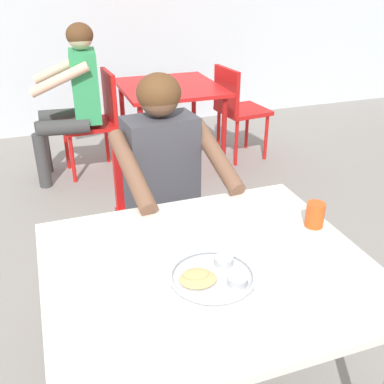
{
  "coord_description": "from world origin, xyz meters",
  "views": [
    {
      "loc": [
        -0.4,
        -1.09,
        1.63
      ],
      "look_at": [
        0.08,
        0.31,
        0.87
      ],
      "focal_mm": 41.77,
      "sensor_mm": 36.0,
      "label": 1
    }
  ],
  "objects_px": {
    "drinking_cup": "(315,214)",
    "chair_foreground": "(155,205)",
    "diner_foreground": "(168,180)",
    "chair_red_left": "(97,117)",
    "patron_background": "(74,90)",
    "chair_red_right": "(236,106)",
    "table_foreground": "(208,281)",
    "thali_tray": "(213,275)",
    "table_background_red": "(170,95)"
  },
  "relations": [
    {
      "from": "chair_foreground",
      "to": "chair_red_right",
      "type": "relative_size",
      "value": 0.96
    },
    {
      "from": "drinking_cup",
      "to": "chair_red_left",
      "type": "height_order",
      "value": "chair_red_left"
    },
    {
      "from": "chair_foreground",
      "to": "patron_background",
      "type": "bearing_deg",
      "value": 98.49
    },
    {
      "from": "table_foreground",
      "to": "patron_background",
      "type": "relative_size",
      "value": 0.88
    },
    {
      "from": "table_foreground",
      "to": "chair_red_left",
      "type": "bearing_deg",
      "value": 90.44
    },
    {
      "from": "table_background_red",
      "to": "chair_red_left",
      "type": "bearing_deg",
      "value": 174.43
    },
    {
      "from": "drinking_cup",
      "to": "chair_foreground",
      "type": "relative_size",
      "value": 0.12
    },
    {
      "from": "thali_tray",
      "to": "chair_foreground",
      "type": "relative_size",
      "value": 0.35
    },
    {
      "from": "chair_red_right",
      "to": "patron_background",
      "type": "relative_size",
      "value": 0.68
    },
    {
      "from": "diner_foreground",
      "to": "table_background_red",
      "type": "relative_size",
      "value": 1.37
    },
    {
      "from": "diner_foreground",
      "to": "patron_background",
      "type": "distance_m",
      "value": 1.8
    },
    {
      "from": "table_foreground",
      "to": "chair_red_left",
      "type": "xyz_separation_m",
      "value": [
        -0.02,
        2.53,
        -0.17
      ]
    },
    {
      "from": "table_foreground",
      "to": "chair_red_right",
      "type": "height_order",
      "value": "chair_red_right"
    },
    {
      "from": "table_foreground",
      "to": "chair_red_left",
      "type": "distance_m",
      "value": 2.54
    },
    {
      "from": "chair_foreground",
      "to": "table_background_red",
      "type": "bearing_deg",
      "value": 70.35
    },
    {
      "from": "chair_red_right",
      "to": "thali_tray",
      "type": "bearing_deg",
      "value": -116.07
    },
    {
      "from": "table_foreground",
      "to": "chair_red_left",
      "type": "relative_size",
      "value": 1.28
    },
    {
      "from": "thali_tray",
      "to": "chair_red_right",
      "type": "xyz_separation_m",
      "value": [
        1.22,
        2.49,
        -0.24
      ]
    },
    {
      "from": "drinking_cup",
      "to": "patron_background",
      "type": "relative_size",
      "value": 0.08
    },
    {
      "from": "thali_tray",
      "to": "chair_foreground",
      "type": "bearing_deg",
      "value": 86.39
    },
    {
      "from": "thali_tray",
      "to": "chair_red_left",
      "type": "relative_size",
      "value": 0.33
    },
    {
      "from": "drinking_cup",
      "to": "chair_foreground",
      "type": "distance_m",
      "value": 0.98
    },
    {
      "from": "table_background_red",
      "to": "chair_red_right",
      "type": "height_order",
      "value": "chair_red_right"
    },
    {
      "from": "drinking_cup",
      "to": "table_foreground",
      "type": "bearing_deg",
      "value": -168.26
    },
    {
      "from": "thali_tray",
      "to": "diner_foreground",
      "type": "xyz_separation_m",
      "value": [
        0.08,
        0.78,
        -0.02
      ]
    },
    {
      "from": "thali_tray",
      "to": "patron_background",
      "type": "xyz_separation_m",
      "value": [
        -0.17,
        2.56,
        0.0
      ]
    },
    {
      "from": "chair_red_right",
      "to": "patron_background",
      "type": "height_order",
      "value": "patron_background"
    },
    {
      "from": "thali_tray",
      "to": "patron_background",
      "type": "bearing_deg",
      "value": 93.81
    },
    {
      "from": "table_foreground",
      "to": "table_background_red",
      "type": "distance_m",
      "value": 2.55
    },
    {
      "from": "chair_foreground",
      "to": "table_background_red",
      "type": "relative_size",
      "value": 0.93
    },
    {
      "from": "chair_foreground",
      "to": "table_background_red",
      "type": "height_order",
      "value": "chair_foreground"
    },
    {
      "from": "chair_red_left",
      "to": "chair_red_right",
      "type": "xyz_separation_m",
      "value": [
        1.22,
        -0.12,
        0.01
      ]
    },
    {
      "from": "patron_background",
      "to": "diner_foreground",
      "type": "bearing_deg",
      "value": -82.01
    },
    {
      "from": "chair_red_right",
      "to": "patron_background",
      "type": "bearing_deg",
      "value": 177.05
    },
    {
      "from": "chair_foreground",
      "to": "diner_foreground",
      "type": "height_order",
      "value": "diner_foreground"
    },
    {
      "from": "drinking_cup",
      "to": "diner_foreground",
      "type": "height_order",
      "value": "diner_foreground"
    },
    {
      "from": "thali_tray",
      "to": "drinking_cup",
      "type": "height_order",
      "value": "drinking_cup"
    },
    {
      "from": "table_background_red",
      "to": "chair_red_left",
      "type": "relative_size",
      "value": 1.02
    },
    {
      "from": "patron_background",
      "to": "thali_tray",
      "type": "bearing_deg",
      "value": -86.19
    },
    {
      "from": "table_foreground",
      "to": "diner_foreground",
      "type": "height_order",
      "value": "diner_foreground"
    },
    {
      "from": "drinking_cup",
      "to": "thali_tray",
      "type": "bearing_deg",
      "value": -160.3
    },
    {
      "from": "table_background_red",
      "to": "patron_background",
      "type": "distance_m",
      "value": 0.8
    },
    {
      "from": "table_foreground",
      "to": "patron_background",
      "type": "height_order",
      "value": "patron_background"
    },
    {
      "from": "chair_foreground",
      "to": "chair_red_left",
      "type": "bearing_deg",
      "value": 92.46
    },
    {
      "from": "drinking_cup",
      "to": "diner_foreground",
      "type": "relative_size",
      "value": 0.08
    },
    {
      "from": "thali_tray",
      "to": "chair_red_left",
      "type": "height_order",
      "value": "chair_red_left"
    },
    {
      "from": "chair_red_left",
      "to": "table_background_red",
      "type": "bearing_deg",
      "value": -5.57
    },
    {
      "from": "chair_red_left",
      "to": "patron_background",
      "type": "relative_size",
      "value": 0.69
    },
    {
      "from": "thali_tray",
      "to": "drinking_cup",
      "type": "relative_size",
      "value": 2.87
    },
    {
      "from": "chair_foreground",
      "to": "chair_red_left",
      "type": "height_order",
      "value": "chair_red_left"
    }
  ]
}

